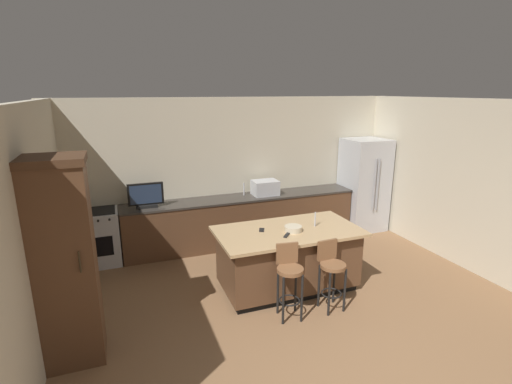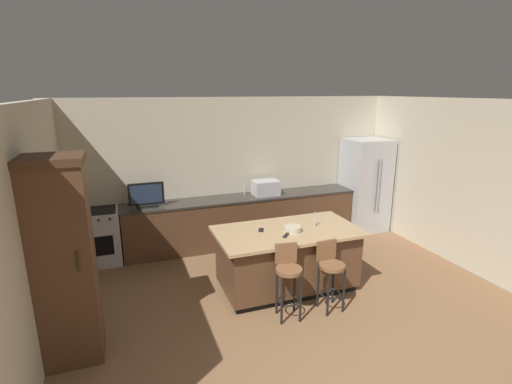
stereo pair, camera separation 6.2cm
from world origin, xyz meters
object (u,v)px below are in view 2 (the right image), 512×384
at_px(range_oven, 96,237).
at_px(bar_stool_left, 288,275).
at_px(tv_monitor, 146,196).
at_px(refrigerator, 365,185).
at_px(microwave, 266,188).
at_px(bar_stool_right, 330,270).
at_px(fruit_bowl, 293,229).
at_px(tv_remote, 286,235).
at_px(cabinet_tower, 61,259).
at_px(cell_phone, 261,230).
at_px(kitchen_island, 287,258).

xyz_separation_m(range_oven, bar_stool_left, (2.38, -2.55, 0.12)).
bearing_deg(tv_monitor, refrigerator, -0.48).
xyz_separation_m(microwave, bar_stool_right, (-0.08, -2.56, -0.50)).
bearing_deg(fruit_bowl, bar_stool_left, -119.17).
xyz_separation_m(bar_stool_right, tv_remote, (-0.42, 0.50, 0.37)).
distance_m(fruit_bowl, tv_remote, 0.20).
height_order(tv_monitor, bar_stool_left, tv_monitor).
bearing_deg(bar_stool_left, bar_stool_right, 6.35).
height_order(range_oven, cabinet_tower, cabinet_tower).
relative_size(bar_stool_right, cell_phone, 6.29).
bearing_deg(bar_stool_left, range_oven, 140.74).
bearing_deg(microwave, refrigerator, -2.32).
height_order(cell_phone, tv_remote, tv_remote).
bearing_deg(microwave, tv_remote, -103.65).
bearing_deg(tv_remote, fruit_bowl, 80.40).
distance_m(tv_monitor, tv_remote, 2.64).
distance_m(tv_monitor, cell_phone, 2.24).
bearing_deg(refrigerator, cabinet_tower, -156.48).
relative_size(tv_monitor, bar_stool_right, 0.63).
relative_size(cabinet_tower, cell_phone, 15.06).
distance_m(kitchen_island, tv_remote, 0.52).
bearing_deg(microwave, bar_stool_left, -105.03).
xyz_separation_m(microwave, fruit_bowl, (-0.34, -1.94, -0.11)).
xyz_separation_m(tv_monitor, bar_stool_left, (1.52, -2.50, -0.54)).
bearing_deg(range_oven, bar_stool_right, -40.60).
distance_m(range_oven, tv_monitor, 1.08).
relative_size(cabinet_tower, bar_stool_left, 2.30).
height_order(cabinet_tower, bar_stool_right, cabinet_tower).
distance_m(cabinet_tower, bar_stool_right, 3.22).
distance_m(bar_stool_right, fruit_bowl, 0.79).
distance_m(kitchen_island, cell_phone, 0.60).
height_order(bar_stool_right, cell_phone, bar_stool_right).
bearing_deg(fruit_bowl, tv_remote, -141.86).
height_order(bar_stool_right, fruit_bowl, fruit_bowl).
height_order(range_oven, bar_stool_right, range_oven).
bearing_deg(microwave, range_oven, -179.98).
bearing_deg(cell_phone, cabinet_tower, -139.90).
bearing_deg(tv_monitor, bar_stool_right, -49.70).
height_order(bar_stool_left, tv_remote, bar_stool_left).
relative_size(refrigerator, tv_monitor, 3.23).
xyz_separation_m(range_oven, tv_remote, (2.57, -2.06, 0.46)).
xyz_separation_m(cabinet_tower, bar_stool_right, (3.16, -0.11, -0.61)).
height_order(refrigerator, microwave, refrigerator).
height_order(bar_stool_left, fruit_bowl, fruit_bowl).
bearing_deg(cell_phone, fruit_bowl, -2.41).
bearing_deg(refrigerator, tv_remote, -143.74).
xyz_separation_m(cabinet_tower, tv_monitor, (1.03, 2.40, -0.05)).
bearing_deg(bar_stool_right, cabinet_tower, 174.73).
height_order(bar_stool_right, tv_remote, bar_stool_right).
height_order(microwave, bar_stool_right, microwave).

